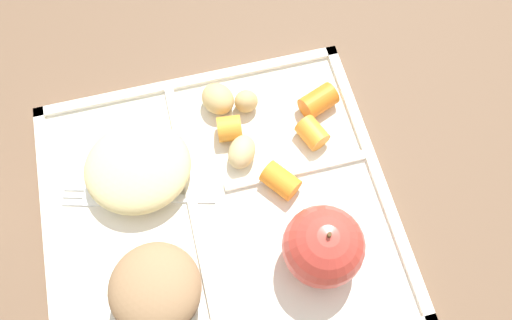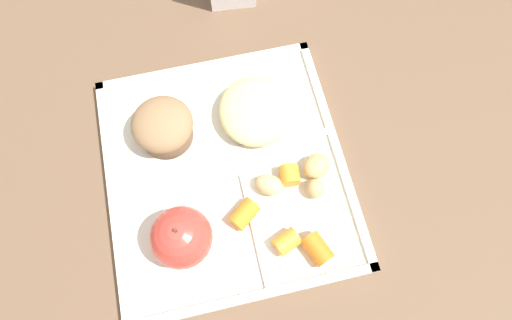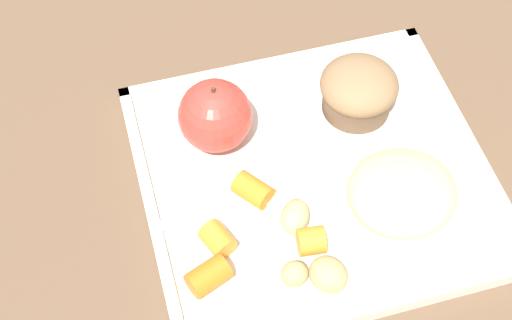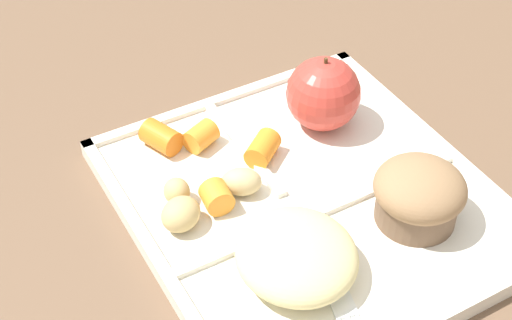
{
  "view_description": "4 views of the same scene",
  "coord_description": "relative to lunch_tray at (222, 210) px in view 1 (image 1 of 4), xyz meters",
  "views": [
    {
      "loc": [
        0.0,
        0.15,
        0.46
      ],
      "look_at": [
        -0.04,
        -0.03,
        0.04
      ],
      "focal_mm": 34.79,
      "sensor_mm": 36.0,
      "label": 1
    },
    {
      "loc": [
        -0.19,
        0.01,
        0.53
      ],
      "look_at": [
        -0.0,
        -0.04,
        0.03
      ],
      "focal_mm": 30.63,
      "sensor_mm": 36.0,
      "label": 2
    },
    {
      "loc": [
        -0.16,
        -0.37,
        0.61
      ],
      "look_at": [
        -0.05,
        0.01,
        0.04
      ],
      "focal_mm": 53.55,
      "sensor_mm": 36.0,
      "label": 3
    },
    {
      "loc": [
        0.38,
        -0.27,
        0.49
      ],
      "look_at": [
        -0.03,
        -0.03,
        0.05
      ],
      "focal_mm": 53.41,
      "sensor_mm": 36.0,
      "label": 4
    }
  ],
  "objects": [
    {
      "name": "carrot_slice_large",
      "position": [
        -0.11,
        -0.05,
        0.02
      ],
      "size": [
        0.03,
        0.03,
        0.02
      ],
      "primitive_type": "cylinder",
      "rotation": [
        0.0,
        1.57,
        1.96
      ],
      "color": "orange",
      "rests_on": "lunch_tray"
    },
    {
      "name": "meatball_front",
      "position": [
        0.07,
        -0.06,
        0.02
      ],
      "size": [
        0.03,
        0.03,
        0.03
      ],
      "primitive_type": "sphere",
      "color": "brown",
      "rests_on": "lunch_tray"
    },
    {
      "name": "carrot_slice_tilted",
      "position": [
        -0.03,
        -0.07,
        0.02
      ],
      "size": [
        0.03,
        0.03,
        0.03
      ],
      "primitive_type": "cylinder",
      "rotation": [
        0.0,
        1.57,
        3.04
      ],
      "color": "orange",
      "rests_on": "lunch_tray"
    },
    {
      "name": "ground",
      "position": [
        0.0,
        0.0,
        -0.01
      ],
      "size": [
        6.0,
        6.0,
        0.0
      ],
      "primitive_type": "plane",
      "color": "brown"
    },
    {
      "name": "plastic_fork",
      "position": [
        0.08,
        -0.03,
        0.01
      ],
      "size": [
        0.14,
        0.05,
        0.0
      ],
      "color": "white",
      "rests_on": "lunch_tray"
    },
    {
      "name": "carrot_slice_near_corner",
      "position": [
        -0.12,
        -0.08,
        0.02
      ],
      "size": [
        0.04,
        0.04,
        0.02
      ],
      "primitive_type": "cylinder",
      "rotation": [
        0.0,
        1.57,
        0.37
      ],
      "color": "orange",
      "rests_on": "lunch_tray"
    },
    {
      "name": "meatball_center",
      "position": [
        0.07,
        -0.07,
        0.02
      ],
      "size": [
        0.03,
        0.03,
        0.03
      ],
      "primitive_type": "sphere",
      "color": "#755B4C",
      "rests_on": "lunch_tray"
    },
    {
      "name": "bran_muffin",
      "position": [
        0.07,
        0.07,
        0.03
      ],
      "size": [
        0.08,
        0.08,
        0.05
      ],
      "color": "brown",
      "rests_on": "lunch_tray"
    },
    {
      "name": "egg_noodle_pile",
      "position": [
        0.07,
        -0.05,
        0.02
      ],
      "size": [
        0.1,
        0.1,
        0.04
      ],
      "primitive_type": "ellipsoid",
      "color": "beige",
      "rests_on": "lunch_tray"
    },
    {
      "name": "carrot_slice_diagonal",
      "position": [
        -0.06,
        -0.01,
        0.02
      ],
      "size": [
        0.04,
        0.04,
        0.02
      ],
      "primitive_type": "cylinder",
      "rotation": [
        0.0,
        1.57,
        2.22
      ],
      "color": "orange",
      "rests_on": "lunch_tray"
    },
    {
      "name": "potato_chunk_wedge",
      "position": [
        -0.03,
        -0.05,
        0.02
      ],
      "size": [
        0.04,
        0.04,
        0.02
      ],
      "primitive_type": "ellipsoid",
      "rotation": [
        0.0,
        0.0,
        2.61
      ],
      "color": "tan",
      "rests_on": "lunch_tray"
    },
    {
      "name": "lunch_tray",
      "position": [
        0.0,
        0.0,
        0.0
      ],
      "size": [
        0.32,
        0.3,
        0.02
      ],
      "color": "silver",
      "rests_on": "ground"
    },
    {
      "name": "green_apple",
      "position": [
        -0.08,
        0.07,
        0.04
      ],
      "size": [
        0.07,
        0.07,
        0.08
      ],
      "color": "#C63D33",
      "rests_on": "lunch_tray"
    },
    {
      "name": "potato_chunk_golden",
      "position": [
        -0.02,
        -0.11,
        0.02
      ],
      "size": [
        0.04,
        0.05,
        0.03
      ],
      "primitive_type": "ellipsoid",
      "rotation": [
        0.0,
        0.0,
        0.48
      ],
      "color": "tan",
      "rests_on": "lunch_tray"
    },
    {
      "name": "meatball_back",
      "position": [
        0.07,
        -0.04,
        0.02
      ],
      "size": [
        0.03,
        0.03,
        0.03
      ],
      "primitive_type": "sphere",
      "color": "brown",
      "rests_on": "lunch_tray"
    },
    {
      "name": "potato_chunk_large",
      "position": [
        -0.05,
        -0.1,
        0.02
      ],
      "size": [
        0.02,
        0.02,
        0.02
      ],
      "primitive_type": "ellipsoid",
      "rotation": [
        0.0,
        0.0,
        3.13
      ],
      "color": "tan",
      "rests_on": "lunch_tray"
    },
    {
      "name": "meatball_side",
      "position": [
        0.07,
        -0.05,
        0.02
      ],
      "size": [
        0.04,
        0.04,
        0.04
      ],
      "primitive_type": "sphere",
      "color": "brown",
      "rests_on": "lunch_tray"
    }
  ]
}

